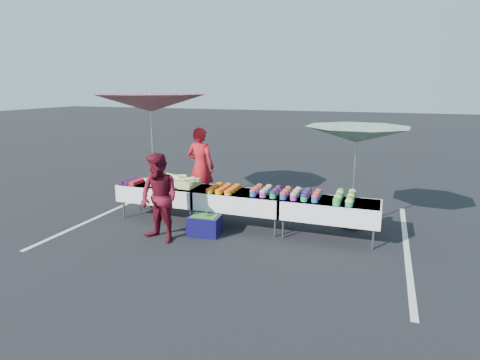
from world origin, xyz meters
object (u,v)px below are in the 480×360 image
(table_left, at_px, (163,192))
(storage_bin, at_px, (205,225))
(table_center, at_px, (240,200))
(umbrella_left, at_px, (150,104))
(customer, at_px, (159,198))
(vendor, at_px, (201,167))
(table_right, at_px, (330,209))
(umbrella_right, at_px, (357,135))

(table_left, height_order, storage_bin, table_left)
(table_center, xyz_separation_m, umbrella_left, (-2.50, 0.80, 1.86))
(table_center, distance_m, customer, 1.68)
(table_left, bearing_deg, table_center, 0.00)
(table_left, height_order, vendor, vendor)
(vendor, relative_size, umbrella_left, 0.59)
(table_right, height_order, vendor, vendor)
(table_center, bearing_deg, vendor, 140.03)
(customer, xyz_separation_m, storage_bin, (0.65, 0.55, -0.63))
(storage_bin, bearing_deg, umbrella_left, 137.94)
(table_left, height_order, umbrella_right, umbrella_right)
(storage_bin, bearing_deg, table_left, 147.30)
(table_right, height_order, umbrella_right, umbrella_right)
(table_center, height_order, umbrella_right, umbrella_right)
(table_center, distance_m, table_right, 1.80)
(table_center, height_order, customer, customer)
(umbrella_left, bearing_deg, customer, -56.03)
(table_center, bearing_deg, storage_bin, -127.71)
(table_left, xyz_separation_m, customer, (0.65, -1.20, 0.25))
(table_right, bearing_deg, customer, -157.83)
(table_left, xyz_separation_m, umbrella_left, (-0.70, 0.80, 1.86))
(table_center, distance_m, vendor, 1.92)
(vendor, bearing_deg, storage_bin, 120.86)
(umbrella_right, bearing_deg, table_left, -169.27)
(storage_bin, bearing_deg, customer, -145.64)
(table_right, distance_m, vendor, 3.49)
(vendor, xyz_separation_m, umbrella_right, (3.61, -0.46, 0.96))
(customer, height_order, umbrella_left, umbrella_left)
(table_right, distance_m, customer, 3.20)
(table_center, bearing_deg, customer, -133.74)
(umbrella_right, distance_m, storage_bin, 3.46)
(vendor, height_order, umbrella_left, umbrella_left)
(table_right, distance_m, umbrella_left, 4.75)
(umbrella_right, bearing_deg, table_center, -160.85)
(table_center, distance_m, storage_bin, 0.90)
(table_right, relative_size, customer, 1.12)
(customer, bearing_deg, storage_bin, 55.64)
(table_right, relative_size, vendor, 0.98)
(table_left, bearing_deg, storage_bin, -26.61)
(table_center, distance_m, umbrella_left, 3.21)
(table_center, xyz_separation_m, vendor, (-1.45, 1.21, 0.37))
(customer, height_order, storage_bin, customer)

